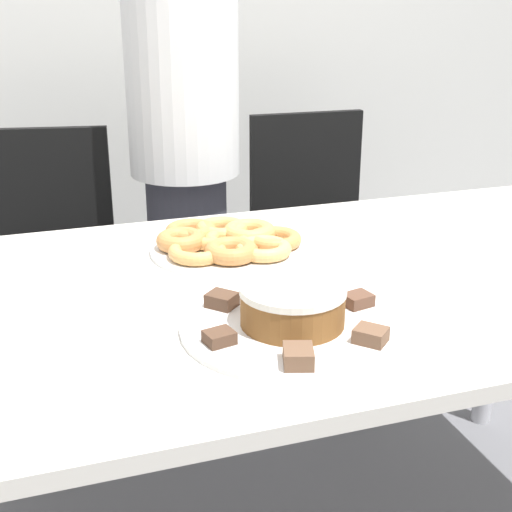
# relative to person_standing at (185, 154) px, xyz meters

# --- Properties ---
(table) EXTENTS (1.81, 0.93, 0.76)m
(table) POSITION_rel_person_standing_xyz_m (-0.01, -0.86, -0.15)
(table) COLOR silver
(table) RESTS_ON ground_plane
(person_standing) EXTENTS (0.33, 0.33, 1.57)m
(person_standing) POSITION_rel_person_standing_xyz_m (0.00, 0.00, 0.00)
(person_standing) COLOR #383842
(person_standing) RESTS_ON ground_plane
(office_chair_left) EXTENTS (0.51, 0.51, 0.91)m
(office_chair_left) POSITION_rel_person_standing_xyz_m (-0.44, -0.00, -0.39)
(office_chair_left) COLOR black
(office_chair_left) RESTS_ON ground_plane
(office_chair_right) EXTENTS (0.46, 0.46, 0.91)m
(office_chair_right) POSITION_rel_person_standing_xyz_m (0.45, -0.00, -0.39)
(office_chair_right) COLOR black
(office_chair_right) RESTS_ON ground_plane
(plate_cake) EXTENTS (0.39, 0.39, 0.01)m
(plate_cake) POSITION_rel_person_standing_xyz_m (-0.06, -1.06, -0.07)
(plate_cake) COLOR white
(plate_cake) RESTS_ON table
(plate_donuts) EXTENTS (0.34, 0.34, 0.01)m
(plate_donuts) POSITION_rel_person_standing_xyz_m (-0.06, -0.66, -0.07)
(plate_donuts) COLOR white
(plate_donuts) RESTS_ON table
(frosted_cake) EXTENTS (0.18, 0.18, 0.07)m
(frosted_cake) POSITION_rel_person_standing_xyz_m (-0.06, -1.06, -0.03)
(frosted_cake) COLOR brown
(frosted_cake) RESTS_ON plate_cake
(lamington_0) EXTENTS (0.07, 0.07, 0.03)m
(lamington_0) POSITION_rel_person_standing_xyz_m (-0.15, -0.96, -0.05)
(lamington_0) COLOR #513828
(lamington_0) RESTS_ON plate_cake
(lamington_1) EXTENTS (0.05, 0.05, 0.02)m
(lamington_1) POSITION_rel_person_standing_xyz_m (-0.20, -1.09, -0.05)
(lamington_1) COLOR #513828
(lamington_1) RESTS_ON plate_cake
(lamington_2) EXTENTS (0.06, 0.06, 0.03)m
(lamington_2) POSITION_rel_person_standing_xyz_m (-0.10, -1.20, -0.05)
(lamington_2) COLOR brown
(lamington_2) RESTS_ON plate_cake
(lamington_3) EXTENTS (0.07, 0.07, 0.02)m
(lamington_3) POSITION_rel_person_standing_xyz_m (0.04, -1.16, -0.05)
(lamington_3) COLOR brown
(lamington_3) RESTS_ON plate_cake
(lamington_4) EXTENTS (0.06, 0.05, 0.02)m
(lamington_4) POSITION_rel_person_standing_xyz_m (0.08, -1.03, -0.05)
(lamington_4) COLOR brown
(lamington_4) RESTS_ON plate_cake
(lamington_5) EXTENTS (0.06, 0.07, 0.03)m
(lamington_5) POSITION_rel_person_standing_xyz_m (-0.02, -0.93, -0.05)
(lamington_5) COLOR brown
(lamington_5) RESTS_ON plate_cake
(donut_0) EXTENTS (0.10, 0.10, 0.03)m
(donut_0) POSITION_rel_person_standing_xyz_m (-0.06, -0.66, -0.05)
(donut_0) COLOR tan
(donut_0) RESTS_ON plate_donuts
(donut_1) EXTENTS (0.12, 0.12, 0.04)m
(donut_1) POSITION_rel_person_standing_xyz_m (0.00, -0.63, -0.05)
(donut_1) COLOR tan
(donut_1) RESTS_ON plate_donuts
(donut_2) EXTENTS (0.12, 0.12, 0.03)m
(donut_2) POSITION_rel_person_standing_xyz_m (-0.05, -0.58, -0.05)
(donut_2) COLOR tan
(donut_2) RESTS_ON plate_donuts
(donut_3) EXTENTS (0.12, 0.12, 0.03)m
(donut_3) POSITION_rel_person_standing_xyz_m (-0.12, -0.58, -0.05)
(donut_3) COLOR #C68447
(donut_3) RESTS_ON plate_donuts
(donut_4) EXTENTS (0.11, 0.11, 0.04)m
(donut_4) POSITION_rel_person_standing_xyz_m (-0.16, -0.64, -0.04)
(donut_4) COLOR #C68447
(donut_4) RESTS_ON plate_donuts
(donut_5) EXTENTS (0.12, 0.12, 0.03)m
(donut_5) POSITION_rel_person_standing_xyz_m (-0.14, -0.71, -0.05)
(donut_5) COLOR tan
(donut_5) RESTS_ON plate_donuts
(donut_6) EXTENTS (0.11, 0.11, 0.04)m
(donut_6) POSITION_rel_person_standing_xyz_m (-0.07, -0.74, -0.05)
(donut_6) COLOR #C68447
(donut_6) RESTS_ON plate_donuts
(donut_7) EXTENTS (0.12, 0.12, 0.03)m
(donut_7) POSITION_rel_person_standing_xyz_m (0.00, -0.74, -0.05)
(donut_7) COLOR #E5AD66
(donut_7) RESTS_ON plate_donuts
(donut_8) EXTENTS (0.12, 0.12, 0.03)m
(donut_8) POSITION_rel_person_standing_xyz_m (0.04, -0.68, -0.05)
(donut_8) COLOR #D18E4C
(donut_8) RESTS_ON plate_donuts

